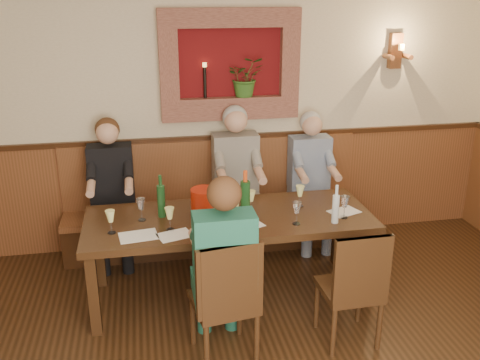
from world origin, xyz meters
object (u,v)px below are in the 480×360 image
at_px(chair_near_left, 225,322).
at_px(chair_near_right, 349,308).
at_px(dining_table, 229,224).
at_px(bench, 215,217).
at_px(person_bench_right, 311,192).
at_px(wine_bottle_green_a, 245,200).
at_px(wine_bottle_green_b, 161,200).
at_px(person_bench_left, 113,205).
at_px(water_bottle, 336,208).
at_px(person_chair_front, 223,283).
at_px(person_bench_mid, 237,193).
at_px(spittoon_bucket, 204,204).

distance_m(chair_near_left, chair_near_right, 0.95).
xyz_separation_m(dining_table, bench, (0.00, 0.94, -0.35)).
bearing_deg(person_bench_right, chair_near_right, -97.22).
distance_m(wine_bottle_green_a, wine_bottle_green_b, 0.70).
bearing_deg(person_bench_left, water_bottle, -31.53).
relative_size(person_chair_front, wine_bottle_green_b, 3.89).
height_order(chair_near_left, person_bench_mid, person_bench_mid).
xyz_separation_m(person_bench_left, water_bottle, (1.82, -1.12, 0.29)).
height_order(chair_near_left, spittoon_bucket, spittoon_bucket).
relative_size(dining_table, chair_near_left, 2.45).
relative_size(person_bench_mid, spittoon_bucket, 5.82).
bearing_deg(wine_bottle_green_a, chair_near_left, -112.25).
bearing_deg(wine_bottle_green_b, person_bench_right, 25.48).
bearing_deg(spittoon_bucket, person_bench_left, 133.44).
height_order(wine_bottle_green_a, water_bottle, wine_bottle_green_a).
bearing_deg(chair_near_right, bench, 112.76).
distance_m(chair_near_left, person_chair_front, 0.31).
xyz_separation_m(bench, water_bottle, (0.83, -1.22, 0.55)).
distance_m(bench, person_bench_right, 1.02).
xyz_separation_m(dining_table, person_bench_left, (-1.00, 0.84, -0.09)).
height_order(dining_table, water_bottle, water_bottle).
height_order(bench, spittoon_bucket, bench).
bearing_deg(spittoon_bucket, dining_table, -1.31).
bearing_deg(bench, chair_near_right, -65.89).
xyz_separation_m(chair_near_right, spittoon_bucket, (-0.99, 0.80, 0.60)).
bearing_deg(chair_near_left, spittoon_bucket, 83.29).
height_order(dining_table, spittoon_bucket, spittoon_bucket).
bearing_deg(chair_near_left, chair_near_right, -8.06).
height_order(person_chair_front, spittoon_bucket, person_chair_front).
relative_size(dining_table, person_bench_mid, 1.61).
bearing_deg(chair_near_left, person_bench_mid, 67.69).
distance_m(dining_table, spittoon_bucket, 0.29).
distance_m(person_bench_right, spittoon_bucket, 1.49).
bearing_deg(chair_near_right, wine_bottle_green_b, 144.63).
bearing_deg(water_bottle, chair_near_left, -151.97).
xyz_separation_m(person_bench_mid, water_bottle, (0.61, -1.12, 0.26)).
bearing_deg(person_bench_right, wine_bottle_green_b, -154.52).
bearing_deg(bench, wine_bottle_green_a, -83.82).
bearing_deg(person_bench_right, dining_table, -139.65).
height_order(dining_table, person_bench_right, person_bench_right).
bearing_deg(chair_near_right, wine_bottle_green_a, 132.57).
relative_size(person_chair_front, spittoon_bucket, 5.56).
height_order(bench, water_bottle, bench).
bearing_deg(chair_near_right, dining_table, 132.95).
relative_size(person_bench_right, wine_bottle_green_a, 3.23).
relative_size(person_chair_front, water_bottle, 4.37).
distance_m(person_bench_left, person_bench_right, 1.98).
distance_m(person_bench_right, wine_bottle_green_b, 1.74).
height_order(person_bench_left, person_chair_front, person_chair_front).
distance_m(dining_table, water_bottle, 0.90).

